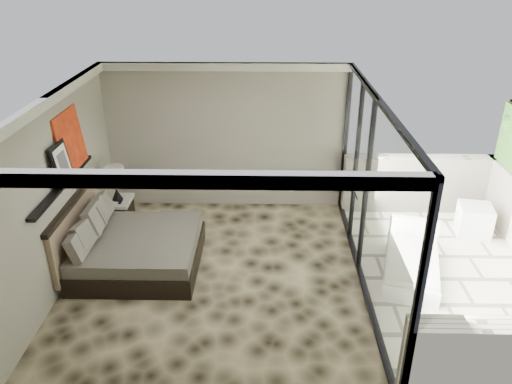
{
  "coord_description": "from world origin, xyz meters",
  "views": [
    {
      "loc": [
        0.76,
        -6.41,
        4.51
      ],
      "look_at": [
        0.62,
        0.4,
        1.26
      ],
      "focal_mm": 35.0,
      "sensor_mm": 36.0,
      "label": 1
    }
  ],
  "objects_px": {
    "ottoman": "(474,220)",
    "lounger": "(411,263)",
    "table_lamp": "(115,179)",
    "nightstand": "(116,211)",
    "bed": "(132,248)"
  },
  "relations": [
    {
      "from": "lounger",
      "to": "table_lamp",
      "type": "bearing_deg",
      "value": 178.54
    },
    {
      "from": "nightstand",
      "to": "table_lamp",
      "type": "relative_size",
      "value": 0.9
    },
    {
      "from": "ottoman",
      "to": "lounger",
      "type": "relative_size",
      "value": 0.32
    },
    {
      "from": "ottoman",
      "to": "bed",
      "type": "bearing_deg",
      "value": -169.01
    },
    {
      "from": "bed",
      "to": "table_lamp",
      "type": "bearing_deg",
      "value": 113.08
    },
    {
      "from": "nightstand",
      "to": "lounger",
      "type": "bearing_deg",
      "value": -3.98
    },
    {
      "from": "bed",
      "to": "table_lamp",
      "type": "height_order",
      "value": "table_lamp"
    },
    {
      "from": "nightstand",
      "to": "lounger",
      "type": "xyz_separation_m",
      "value": [
        4.99,
        -1.45,
        -0.09
      ]
    },
    {
      "from": "bed",
      "to": "lounger",
      "type": "xyz_separation_m",
      "value": [
        4.38,
        -0.14,
        -0.13
      ]
    },
    {
      "from": "nightstand",
      "to": "lounger",
      "type": "distance_m",
      "value": 5.2
    },
    {
      "from": "ottoman",
      "to": "lounger",
      "type": "bearing_deg",
      "value": -138.27
    },
    {
      "from": "nightstand",
      "to": "table_lamp",
      "type": "bearing_deg",
      "value": 20.01
    },
    {
      "from": "lounger",
      "to": "bed",
      "type": "bearing_deg",
      "value": -166.8
    },
    {
      "from": "bed",
      "to": "ottoman",
      "type": "height_order",
      "value": "bed"
    },
    {
      "from": "ottoman",
      "to": "lounger",
      "type": "distance_m",
      "value": 1.9
    }
  ]
}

